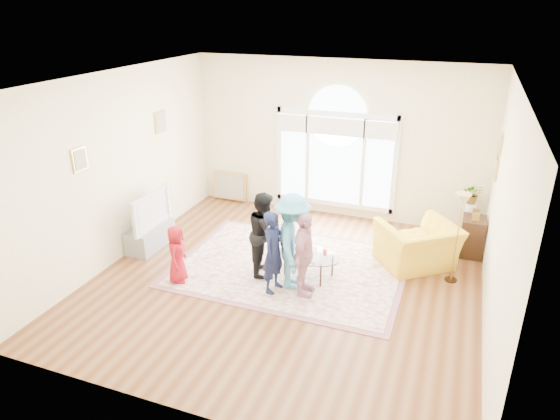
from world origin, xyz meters
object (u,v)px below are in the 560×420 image
at_px(television, 148,209).
at_px(armchair, 417,245).
at_px(area_rug, 291,267).
at_px(tv_console, 150,236).
at_px(coffee_table, 309,255).

distance_m(television, armchair, 4.77).
relative_size(area_rug, television, 3.13).
relative_size(tv_console, coffee_table, 0.84).
height_order(area_rug, coffee_table, coffee_table).
height_order(coffee_table, armchair, armchair).
bearing_deg(area_rug, television, -176.69).
bearing_deg(television, tv_console, 180.00).
bearing_deg(armchair, coffee_table, -6.88).
bearing_deg(armchair, tv_console, -26.52).
distance_m(television, coffee_table, 3.07).
distance_m(tv_console, armchair, 4.77).
bearing_deg(area_rug, armchair, 22.58).
bearing_deg(tv_console, television, 0.00).
xyz_separation_m(tv_console, television, (0.01, 0.00, 0.54)).
xyz_separation_m(tv_console, armchair, (4.66, 0.98, 0.18)).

